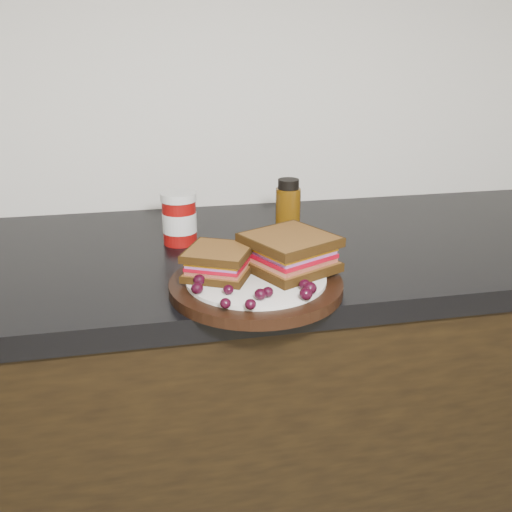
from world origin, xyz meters
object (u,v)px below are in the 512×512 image
Objects in this scene: plate at (256,285)px; sandwich_left at (219,262)px; condiment_jar at (179,218)px; oil_bottle at (288,213)px.

sandwich_left is at bearing 160.48° from plate.
oil_bottle is (0.21, -0.06, 0.02)m from condiment_jar.
plate is at bearing -68.70° from condiment_jar.
sandwich_left is 0.24m from oil_bottle.
sandwich_left is at bearing -79.60° from condiment_jar.
oil_bottle is at bearing 74.23° from sandwich_left.
plate is 0.28m from condiment_jar.
condiment_jar is (-0.10, 0.26, 0.04)m from plate.
oil_bottle reaches higher than plate.
oil_bottle is at bearing 62.33° from plate.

